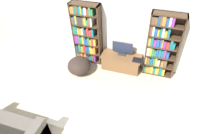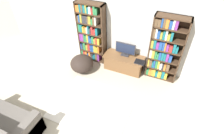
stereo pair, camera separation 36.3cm
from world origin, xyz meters
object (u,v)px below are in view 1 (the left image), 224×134
(laptop, at_px, (138,60))
(tv_stand, at_px, (121,62))
(bookshelf_left, at_px, (86,34))
(beanbag_ottoman, at_px, (79,66))
(bookshelf_right, at_px, (161,46))
(television, at_px, (122,48))

(laptop, bearing_deg, tv_stand, 170.59)
(bookshelf_left, relative_size, beanbag_ottoman, 2.77)
(bookshelf_left, xyz_separation_m, bookshelf_right, (2.21, 0.00, 0.00))
(bookshelf_right, distance_m, beanbag_ottoman, 2.42)
(bookshelf_left, xyz_separation_m, laptop, (1.65, -0.21, -0.44))
(tv_stand, bearing_deg, laptop, -9.41)
(bookshelf_left, height_order, television, bookshelf_left)
(beanbag_ottoman, bearing_deg, bookshelf_left, 89.59)
(bookshelf_left, distance_m, bookshelf_right, 2.21)
(television, bearing_deg, laptop, -17.49)
(television, bearing_deg, bookshelf_right, 3.10)
(television, relative_size, beanbag_ottoman, 0.88)
(tv_stand, relative_size, television, 2.00)
(tv_stand, bearing_deg, bookshelf_left, 173.50)
(tv_stand, xyz_separation_m, television, (0.00, 0.07, 0.46))
(bookshelf_right, height_order, beanbag_ottoman, bookshelf_right)
(television, bearing_deg, bookshelf_left, 177.21)
(television, distance_m, laptop, 0.56)
(laptop, distance_m, beanbag_ottoman, 1.74)
(television, xyz_separation_m, beanbag_ottoman, (-1.15, -0.63, -0.44))
(television, relative_size, laptop, 2.12)
(bookshelf_left, height_order, tv_stand, bookshelf_left)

